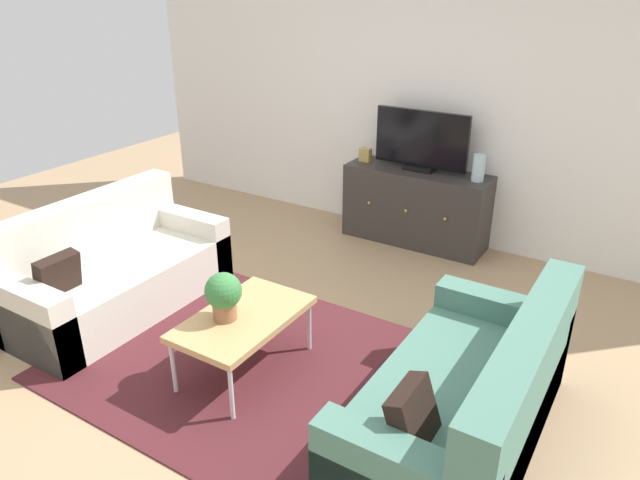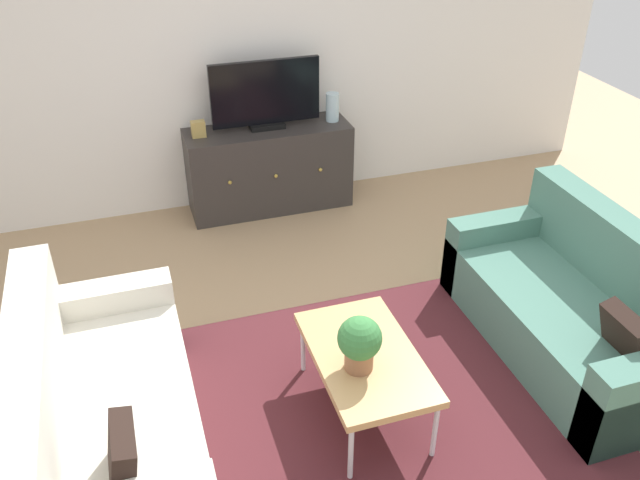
% 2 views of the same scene
% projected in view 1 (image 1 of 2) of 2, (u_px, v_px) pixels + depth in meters
% --- Properties ---
extents(ground_plane, '(10.00, 10.00, 0.00)m').
position_uv_depth(ground_plane, '(270.00, 355.00, 4.02)').
color(ground_plane, tan).
extents(wall_back, '(6.40, 0.12, 2.70)m').
position_uv_depth(wall_back, '(428.00, 96.00, 5.43)').
color(wall_back, white).
rests_on(wall_back, ground_plane).
extents(area_rug, '(2.50, 1.90, 0.01)m').
position_uv_depth(area_rug, '(256.00, 365.00, 3.90)').
color(area_rug, '#4C1E23').
rests_on(area_rug, ground_plane).
extents(couch_left_side, '(0.83, 1.69, 0.84)m').
position_uv_depth(couch_left_side, '(110.00, 274.00, 4.52)').
color(couch_left_side, beige).
rests_on(couch_left_side, ground_plane).
extents(couch_right_side, '(0.83, 1.69, 0.84)m').
position_uv_depth(couch_right_side, '(472.00, 406.00, 3.14)').
color(couch_right_side, '#4C7A6B').
rests_on(couch_right_side, ground_plane).
extents(coffee_table, '(0.54, 0.90, 0.42)m').
position_uv_depth(coffee_table, '(243.00, 320.00, 3.71)').
color(coffee_table, tan).
rests_on(coffee_table, ground_plane).
extents(potted_plant, '(0.23, 0.23, 0.31)m').
position_uv_depth(potted_plant, '(224.00, 294.00, 3.59)').
color(potted_plant, '#936042').
rests_on(potted_plant, coffee_table).
extents(tv_console, '(1.36, 0.47, 0.72)m').
position_uv_depth(tv_console, '(416.00, 207.00, 5.59)').
color(tv_console, '#332D2B').
rests_on(tv_console, ground_plane).
extents(flat_screen_tv, '(0.89, 0.16, 0.56)m').
position_uv_depth(flat_screen_tv, '(421.00, 141.00, 5.35)').
color(flat_screen_tv, black).
rests_on(flat_screen_tv, tv_console).
extents(glass_vase, '(0.11, 0.11, 0.24)m').
position_uv_depth(glass_vase, '(479.00, 168.00, 5.13)').
color(glass_vase, silver).
rests_on(glass_vase, tv_console).
extents(mantel_clock, '(0.11, 0.07, 0.13)m').
position_uv_depth(mantel_clock, '(365.00, 155.00, 5.69)').
color(mantel_clock, tan).
rests_on(mantel_clock, tv_console).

